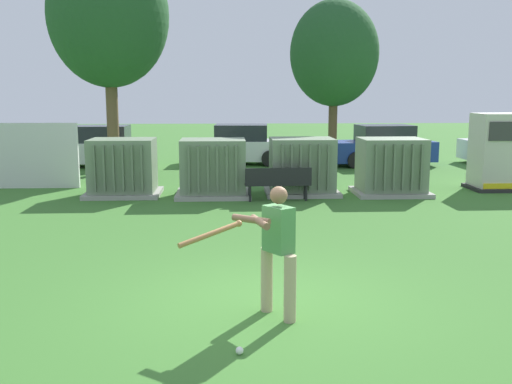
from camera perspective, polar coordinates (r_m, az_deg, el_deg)
The scene contains 14 objects.
ground_plane at distance 8.40m, azimuth 0.84°, elevation -10.77°, with size 96.00×96.00×0.00m, color #3D752D.
transformer_west at distance 17.27m, azimuth -12.70°, elevation 2.27°, with size 2.10×1.70×1.62m.
transformer_mid_west at distance 16.76m, azimuth -4.15°, elevation 2.26°, with size 2.10×1.70×1.62m.
transformer_mid_east at distance 17.13m, azimuth 4.44°, elevation 2.41°, with size 2.10×1.70×1.62m.
transformer_east at distance 17.46m, azimuth 12.88°, elevation 2.34°, with size 2.10×1.70×1.62m.
generator_enclosure at distance 19.28m, azimuth 22.31°, elevation 3.57°, with size 1.60×1.40×2.30m.
park_bench at distance 16.02m, azimuth 2.14°, elevation 1.03°, with size 1.81×0.45×0.92m.
batter at distance 7.66m, azimuth 1.84°, elevation -5.14°, with size 1.45×1.14×1.74m.
sports_ball at distance 6.91m, azimuth -1.60°, elevation -15.03°, with size 0.09×0.09×0.09m, color white.
tree_left at distance 22.37m, azimuth -14.03°, elevation 16.13°, with size 4.25×4.25×8.12m.
tree_center_left at distance 22.82m, azimuth 7.55°, elevation 13.07°, with size 3.31×3.31×6.32m.
parked_car_leftmost at distance 24.31m, azimuth -14.90°, elevation 4.16°, with size 4.22×1.95×1.62m.
parked_car_left_of_center at distance 24.32m, azimuth -1.68°, elevation 4.48°, with size 4.31×2.15×1.62m.
parked_car_right_of_center at distance 24.42m, azimuth 12.00°, elevation 4.30°, with size 4.33×2.20×1.62m.
Camera 1 is at (-0.52, -7.86, 2.93)m, focal length 41.51 mm.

